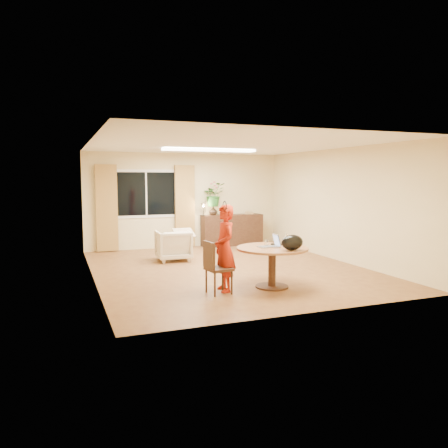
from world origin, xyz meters
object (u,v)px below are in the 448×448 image
object	(u,v)px
dining_table	(272,256)
dining_chair	(219,267)
sideboard	(232,230)
child	(225,248)
armchair	(173,245)

from	to	relation	value
dining_table	dining_chair	bearing A→B (deg)	-177.22
sideboard	dining_table	bearing A→B (deg)	-103.77
dining_chair	sideboard	size ratio (longest dim) A/B	0.50
dining_table	child	size ratio (longest dim) A/B	0.85
dining_table	sideboard	xyz separation A→B (m)	(1.16, 4.75, -0.12)
dining_table	dining_chair	size ratio (longest dim) A/B	1.41
dining_chair	armchair	distance (m)	3.16
sideboard	child	bearing A→B (deg)	-113.45
dining_table	sideboard	bearing A→B (deg)	76.23
dining_table	sideboard	world-z (taller)	sideboard
dining_table	armchair	bearing A→B (deg)	107.53
child	armchair	xyz separation A→B (m)	(-0.12, 3.03, -0.38)
armchair	sideboard	world-z (taller)	sideboard
dining_chair	child	size ratio (longest dim) A/B	0.60
dining_table	armchair	xyz separation A→B (m)	(-0.98, 3.11, -0.21)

